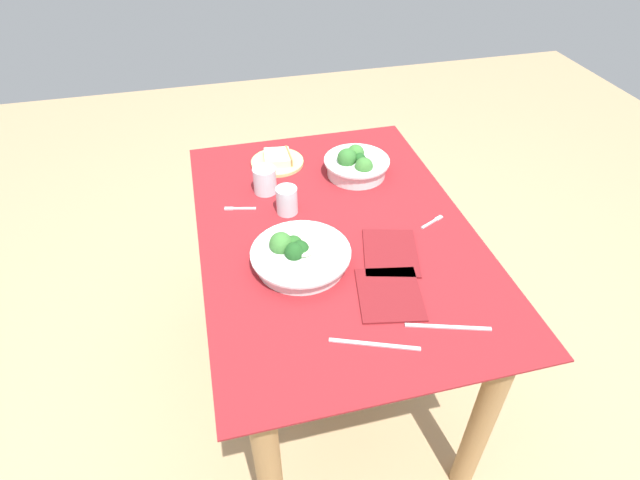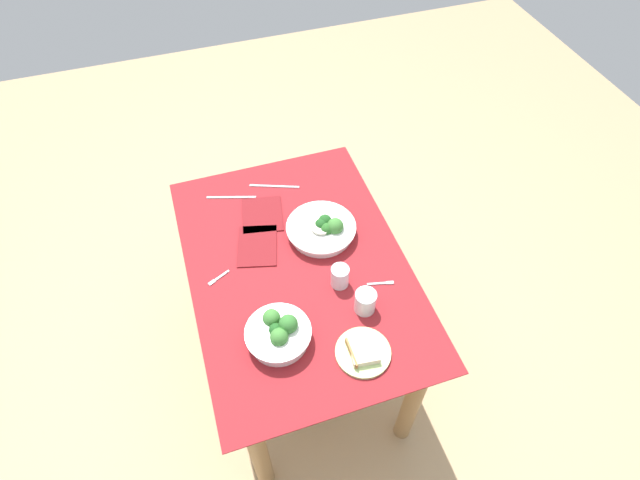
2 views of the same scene
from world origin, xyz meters
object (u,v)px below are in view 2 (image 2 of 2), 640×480
at_px(broccoli_bowl_far, 322,229).
at_px(fork_by_far_bowl, 218,278).
at_px(fork_by_near_bowl, 382,283).
at_px(napkin_folded_upper, 257,246).
at_px(water_glass_side, 365,302).
at_px(bread_side_plate, 363,351).
at_px(napkin_folded_lower, 262,215).
at_px(table_knife_right, 231,197).
at_px(table_knife_left, 274,186).
at_px(water_glass_center, 340,276).
at_px(broccoli_bowl_near, 279,333).

xyz_separation_m(broccoli_bowl_far, fork_by_far_bowl, (0.09, -0.44, -0.03)).
distance_m(fork_by_near_bowl, napkin_folded_upper, 0.51).
xyz_separation_m(water_glass_side, fork_by_far_bowl, (-0.29, -0.48, -0.04)).
xyz_separation_m(broccoli_bowl_far, bread_side_plate, (0.54, -0.04, -0.02)).
xyz_separation_m(fork_by_near_bowl, napkin_folded_lower, (-0.47, -0.34, 0.00)).
bearing_deg(table_knife_right, fork_by_near_bowl, -36.75).
distance_m(bread_side_plate, table_knife_left, 0.86).
distance_m(broccoli_bowl_far, water_glass_center, 0.25).
bearing_deg(table_knife_left, broccoli_bowl_near, -82.37).
xyz_separation_m(water_glass_center, table_knife_left, (-0.57, -0.10, -0.04)).
height_order(bread_side_plate, water_glass_center, water_glass_center).
distance_m(water_glass_center, napkin_folded_upper, 0.37).
bearing_deg(water_glass_side, fork_by_far_bowl, -121.39).
bearing_deg(bread_side_plate, fork_by_far_bowl, -138.20).
distance_m(fork_by_far_bowl, table_knife_right, 0.42).
height_order(broccoli_bowl_far, table_knife_right, broccoli_bowl_far).
bearing_deg(bread_side_plate, napkin_folded_lower, -166.68).
height_order(table_knife_left, napkin_folded_upper, napkin_folded_upper).
height_order(broccoli_bowl_near, water_glass_side, broccoli_bowl_near).
distance_m(table_knife_right, napkin_folded_lower, 0.17).
relative_size(water_glass_side, table_knife_right, 0.42).
xyz_separation_m(water_glass_center, water_glass_side, (0.13, 0.05, 0.00)).
distance_m(broccoli_bowl_near, bread_side_plate, 0.29).
bearing_deg(napkin_folded_lower, table_knife_left, 148.21).
xyz_separation_m(bread_side_plate, table_knife_left, (-0.86, -0.08, -0.01)).
bearing_deg(napkin_folded_lower, bread_side_plate, 13.32).
bearing_deg(napkin_folded_upper, fork_by_far_bowl, -59.14).
bearing_deg(broccoli_bowl_far, table_knife_right, -135.67).
xyz_separation_m(broccoli_bowl_near, napkin_folded_upper, (-0.42, 0.02, -0.04)).
xyz_separation_m(broccoli_bowl_near, bread_side_plate, (0.14, 0.25, -0.03)).
distance_m(broccoli_bowl_near, table_knife_right, 0.72).
xyz_separation_m(bread_side_plate, water_glass_side, (-0.16, 0.07, 0.03)).
xyz_separation_m(broccoli_bowl_far, fork_by_near_bowl, (0.30, 0.13, -0.03)).
xyz_separation_m(napkin_folded_upper, napkin_folded_lower, (-0.15, 0.06, 0.00)).
xyz_separation_m(table_knife_left, napkin_folded_upper, (0.30, -0.15, 0.00)).
relative_size(bread_side_plate, water_glass_center, 2.14).
relative_size(table_knife_right, napkin_folded_upper, 1.03).
relative_size(table_knife_left, napkin_folded_lower, 1.12).
distance_m(broccoli_bowl_near, fork_by_near_bowl, 0.44).
bearing_deg(napkin_folded_upper, water_glass_center, 43.04).
height_order(bread_side_plate, fork_by_far_bowl, bread_side_plate).
distance_m(broccoli_bowl_far, table_knife_left, 0.34).
relative_size(table_knife_left, napkin_folded_upper, 1.07).
bearing_deg(water_glass_center, table_knife_right, -152.44).
distance_m(broccoli_bowl_far, broccoli_bowl_near, 0.49).
bearing_deg(fork_by_far_bowl, table_knife_right, -134.43).
bearing_deg(napkin_folded_lower, fork_by_near_bowl, 35.70).
relative_size(fork_by_far_bowl, table_knife_right, 0.42).
xyz_separation_m(water_glass_side, fork_by_near_bowl, (-0.08, 0.10, -0.04)).
bearing_deg(water_glass_side, broccoli_bowl_far, -174.73).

